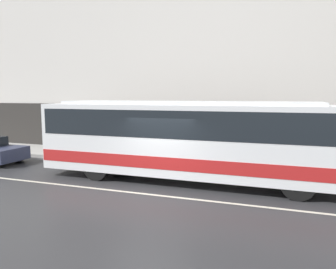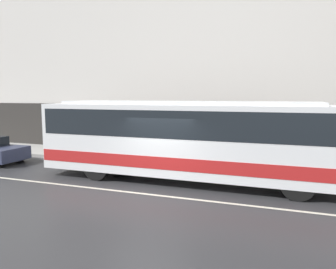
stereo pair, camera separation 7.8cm
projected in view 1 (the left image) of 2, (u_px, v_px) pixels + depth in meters
The scene contains 6 objects.
ground_plane at pixel (150, 195), 10.92m from camera, with size 60.00×60.00×0.00m, color #2D2D30.
sidewalk at pixel (194, 161), 16.04m from camera, with size 60.00×2.97×0.17m.
building_facade at pixel (203, 28), 16.77m from camera, with size 60.00×0.35×13.86m.
lane_stripe at pixel (150, 194), 10.92m from camera, with size 54.00×0.14×0.01m.
transit_bus at pixel (185, 137), 12.50m from camera, with size 11.33×2.50×3.07m.
pedestrian_waiting at pixel (125, 139), 17.46m from camera, with size 0.36×0.36×1.73m.
Camera 1 is at (4.14, -9.78, 3.29)m, focal length 35.00 mm.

